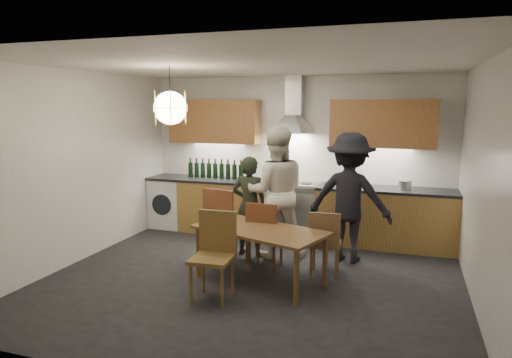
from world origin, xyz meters
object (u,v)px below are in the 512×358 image
(chair_front, at_px, (215,249))
(dining_table, at_px, (260,235))
(person_right, at_px, (349,198))
(mixing_bowl, at_px, (352,185))
(person_mid, at_px, (275,192))
(chair_back_left, at_px, (224,221))
(person_left, at_px, (250,206))
(wine_bottles, at_px, (215,169))
(stock_pot, at_px, (405,185))

(chair_front, bearing_deg, dining_table, 55.85)
(person_right, bearing_deg, mixing_bowl, -81.52)
(person_mid, distance_m, person_right, 1.03)
(chair_back_left, distance_m, person_left, 0.53)
(wine_bottles, bearing_deg, mixing_bowl, -2.35)
(dining_table, bearing_deg, mixing_bowl, 83.88)
(person_right, xyz_separation_m, mixing_bowl, (-0.06, 0.78, 0.05))
(person_left, relative_size, stock_pot, 7.69)
(mixing_bowl, distance_m, wine_bottles, 2.32)
(chair_back_left, bearing_deg, mixing_bowl, -122.68)
(person_left, bearing_deg, wine_bottles, -46.40)
(dining_table, height_order, chair_back_left, chair_back_left)
(dining_table, bearing_deg, person_left, 134.42)
(person_left, distance_m, wine_bottles, 1.52)
(chair_back_left, xyz_separation_m, person_mid, (0.56, 0.56, 0.33))
(stock_pot, height_order, wine_bottles, wine_bottles)
(dining_table, xyz_separation_m, person_right, (0.92, 1.13, 0.30))
(chair_back_left, bearing_deg, wine_bottles, -49.57)
(wine_bottles, bearing_deg, person_right, -20.28)
(chair_front, relative_size, stock_pot, 5.20)
(person_left, bearing_deg, person_mid, -164.18)
(chair_back_left, xyz_separation_m, stock_pot, (2.29, 1.47, 0.37))
(chair_front, distance_m, person_mid, 1.65)
(person_mid, xyz_separation_m, stock_pot, (1.73, 0.90, 0.04))
(wine_bottles, bearing_deg, stock_pot, -1.70)
(chair_back_left, bearing_deg, stock_pot, -133.89)
(person_mid, relative_size, mixing_bowl, 7.10)
(stock_pot, bearing_deg, wine_bottles, 178.30)
(person_right, height_order, mixing_bowl, person_right)
(person_mid, bearing_deg, wine_bottles, -56.40)
(person_left, relative_size, person_mid, 0.77)
(chair_back_left, relative_size, chair_front, 1.08)
(dining_table, relative_size, mixing_bowl, 6.69)
(person_right, height_order, wine_bottles, person_right)
(stock_pot, bearing_deg, person_mid, -152.38)
(chair_back_left, xyz_separation_m, mixing_bowl, (1.52, 1.46, 0.33))
(person_left, bearing_deg, stock_pot, -153.38)
(chair_back_left, distance_m, person_right, 1.74)
(chair_back_left, xyz_separation_m, person_left, (0.21, 0.47, 0.12))
(dining_table, relative_size, wine_bottles, 1.72)
(person_left, height_order, wine_bottles, person_left)
(person_left, distance_m, mixing_bowl, 1.66)
(person_mid, relative_size, wine_bottles, 1.83)
(person_right, bearing_deg, chair_front, 57.88)
(chair_front, xyz_separation_m, person_left, (-0.11, 1.50, 0.16))
(wine_bottles, bearing_deg, person_mid, -36.39)
(chair_front, xyz_separation_m, person_right, (1.26, 1.71, 0.33))
(stock_pot, xyz_separation_m, wine_bottles, (-3.08, 0.09, 0.10))
(chair_back_left, relative_size, person_mid, 0.57)
(chair_back_left, height_order, mixing_bowl, chair_back_left)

